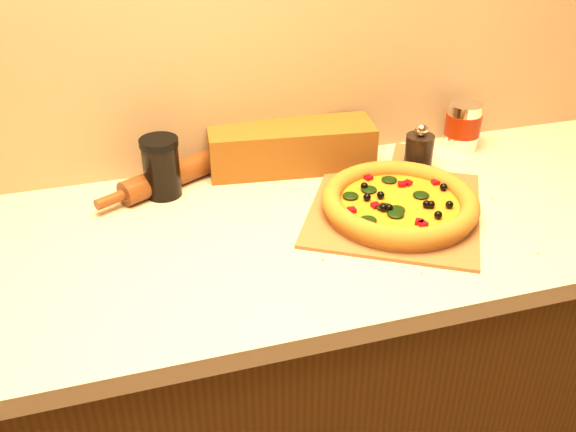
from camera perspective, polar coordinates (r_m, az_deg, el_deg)
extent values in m
cube|color=#492D0F|center=(1.64, -2.24, -15.39)|extent=(2.80, 0.65, 0.86)
cube|color=beige|center=(1.35, -2.62, -2.16)|extent=(2.84, 0.68, 0.04)
cube|color=brown|center=(1.44, 9.45, 0.65)|extent=(0.52, 0.53, 0.01)
cube|color=brown|center=(1.67, 10.32, 5.07)|extent=(0.13, 0.17, 0.01)
cylinder|color=#C17230|center=(1.42, 9.83, 0.68)|extent=(0.32, 0.32, 0.02)
cylinder|color=gold|center=(1.41, 9.87, 1.10)|extent=(0.27, 0.27, 0.01)
torus|color=brown|center=(1.41, 9.90, 1.35)|extent=(0.34, 0.34, 0.04)
ellipsoid|color=black|center=(1.45, 11.19, 2.22)|extent=(0.04, 0.04, 0.01)
sphere|color=black|center=(1.37, 8.76, 0.91)|extent=(0.02, 0.02, 0.02)
cube|color=maroon|center=(1.38, 11.55, 0.52)|extent=(0.02, 0.02, 0.01)
cylinder|color=black|center=(1.59, 11.53, 5.41)|extent=(0.07, 0.07, 0.10)
sphere|color=silver|center=(1.57, 11.78, 7.54)|extent=(0.03, 0.03, 0.03)
cylinder|color=#54260E|center=(1.53, -9.82, 3.73)|extent=(0.28, 0.19, 0.06)
cylinder|color=#54260E|center=(1.63, -4.70, 5.79)|extent=(0.07, 0.05, 0.02)
cylinder|color=#54260E|center=(1.45, -15.53, 1.38)|extent=(0.07, 0.05, 0.02)
cylinder|color=silver|center=(1.74, 15.26, 7.70)|extent=(0.09, 0.09, 0.12)
cylinder|color=maroon|center=(1.74, 15.29, 7.90)|extent=(0.09, 0.09, 0.06)
cube|color=brown|center=(1.58, 0.27, 6.14)|extent=(0.41, 0.18, 0.11)
cylinder|color=black|center=(1.48, -11.16, 4.00)|extent=(0.08, 0.08, 0.12)
cylinder|color=black|center=(1.45, -11.43, 6.45)|extent=(0.09, 0.09, 0.02)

